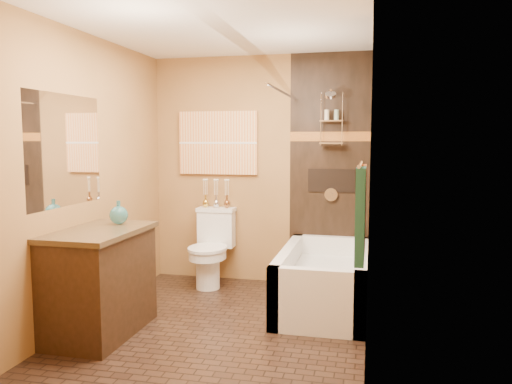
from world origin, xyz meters
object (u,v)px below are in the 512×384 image
(sunset_painting, at_px, (218,143))
(toilet, at_px, (211,247))
(bathtub, at_px, (324,284))
(vanity, at_px, (99,282))

(sunset_painting, distance_m, toilet, 1.16)
(bathtub, bearing_deg, vanity, -148.33)
(sunset_painting, bearing_deg, vanity, -104.43)
(toilet, xyz_separation_m, vanity, (-0.46, -1.52, 0.02))
(bathtub, height_order, toilet, toilet)
(sunset_painting, distance_m, vanity, 2.16)
(sunset_painting, relative_size, toilet, 1.08)
(bathtub, height_order, vanity, vanity)
(sunset_painting, height_order, toilet, sunset_painting)
(bathtub, xyz_separation_m, toilet, (-1.26, 0.45, 0.20))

